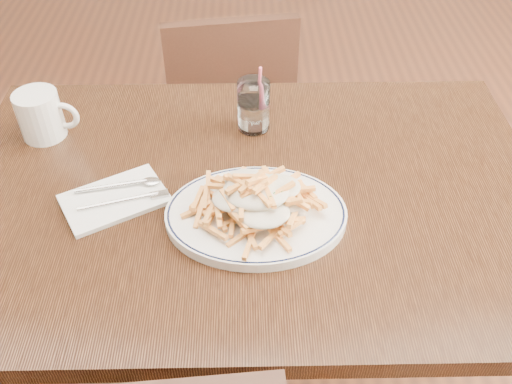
{
  "coord_description": "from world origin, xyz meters",
  "views": [
    {
      "loc": [
        -0.0,
        -0.85,
        1.52
      ],
      "look_at": [
        0.01,
        -0.09,
        0.82
      ],
      "focal_mm": 40.0,
      "sensor_mm": 36.0,
      "label": 1
    }
  ],
  "objects_px": {
    "loaded_fries": "(256,196)",
    "water_glass": "(254,108)",
    "fries_plate": "(256,215)",
    "chair_far": "(230,111)",
    "table": "(251,216)",
    "coffee_mug": "(41,115)"
  },
  "relations": [
    {
      "from": "loaded_fries",
      "to": "water_glass",
      "type": "distance_m",
      "value": 0.3
    },
    {
      "from": "table",
      "to": "fries_plate",
      "type": "relative_size",
      "value": 3.02
    },
    {
      "from": "loaded_fries",
      "to": "coffee_mug",
      "type": "xyz_separation_m",
      "value": [
        -0.47,
        0.28,
        -0.01
      ]
    },
    {
      "from": "water_glass",
      "to": "table",
      "type": "bearing_deg",
      "value": -92.67
    },
    {
      "from": "coffee_mug",
      "to": "chair_far",
      "type": "bearing_deg",
      "value": 51.59
    },
    {
      "from": "loaded_fries",
      "to": "water_glass",
      "type": "relative_size",
      "value": 1.63
    },
    {
      "from": "chair_far",
      "to": "fries_plate",
      "type": "distance_m",
      "value": 0.83
    },
    {
      "from": "table",
      "to": "fries_plate",
      "type": "bearing_deg",
      "value": -83.79
    },
    {
      "from": "loaded_fries",
      "to": "coffee_mug",
      "type": "height_order",
      "value": "coffee_mug"
    },
    {
      "from": "loaded_fries",
      "to": "water_glass",
      "type": "height_order",
      "value": "water_glass"
    },
    {
      "from": "table",
      "to": "coffee_mug",
      "type": "bearing_deg",
      "value": 157.38
    },
    {
      "from": "table",
      "to": "coffee_mug",
      "type": "height_order",
      "value": "coffee_mug"
    },
    {
      "from": "water_glass",
      "to": "coffee_mug",
      "type": "height_order",
      "value": "water_glass"
    },
    {
      "from": "chair_far",
      "to": "coffee_mug",
      "type": "bearing_deg",
      "value": -128.41
    },
    {
      "from": "loaded_fries",
      "to": "water_glass",
      "type": "bearing_deg",
      "value": 89.94
    },
    {
      "from": "chair_far",
      "to": "loaded_fries",
      "type": "distance_m",
      "value": 0.85
    },
    {
      "from": "chair_far",
      "to": "coffee_mug",
      "type": "relative_size",
      "value": 6.08
    },
    {
      "from": "chair_far",
      "to": "loaded_fries",
      "type": "relative_size",
      "value": 3.18
    },
    {
      "from": "fries_plate",
      "to": "loaded_fries",
      "type": "relative_size",
      "value": 1.53
    },
    {
      "from": "fries_plate",
      "to": "loaded_fries",
      "type": "distance_m",
      "value": 0.05
    },
    {
      "from": "water_glass",
      "to": "coffee_mug",
      "type": "relative_size",
      "value": 1.17
    },
    {
      "from": "fries_plate",
      "to": "water_glass",
      "type": "height_order",
      "value": "water_glass"
    }
  ]
}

